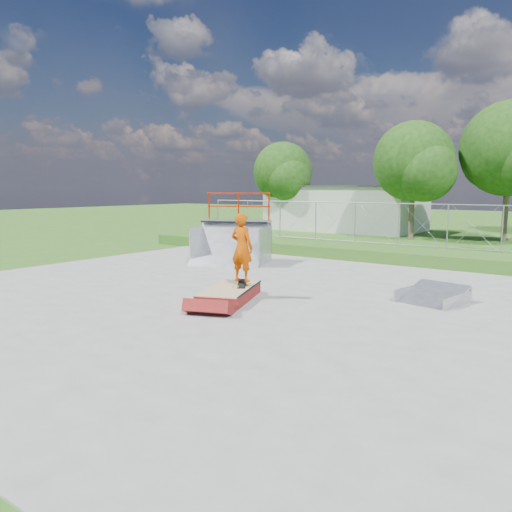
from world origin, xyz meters
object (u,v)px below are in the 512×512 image
(quarter_pipe, at_px, (230,229))
(skater, at_px, (242,250))
(grind_box, at_px, (230,294))
(flat_bank_ramp, at_px, (432,295))

(quarter_pipe, relative_size, skater, 1.50)
(grind_box, height_order, flat_bank_ramp, flat_bank_ramp)
(skater, bearing_deg, quarter_pipe, -49.38)
(flat_bank_ramp, height_order, skater, skater)
(grind_box, height_order, quarter_pipe, quarter_pipe)
(grind_box, distance_m, flat_bank_ramp, 5.20)
(quarter_pipe, bearing_deg, flat_bank_ramp, -35.93)
(flat_bank_ramp, relative_size, skater, 0.81)
(grind_box, xyz_separation_m, flat_bank_ramp, (4.39, 2.80, 0.04))
(quarter_pipe, bearing_deg, skater, -69.52)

